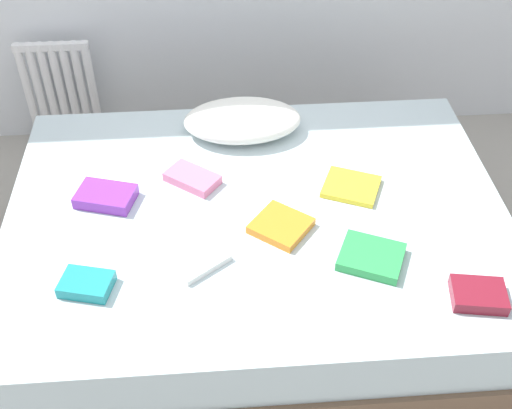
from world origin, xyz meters
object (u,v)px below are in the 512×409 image
Objects in this scene: pillow at (242,120)px; textbook_orange at (281,226)px; textbook_white at (199,260)px; textbook_yellow at (351,187)px; textbook_purple at (106,196)px; textbook_teal at (86,284)px; bed at (257,254)px; radiator at (60,87)px; textbook_green at (371,257)px; textbook_maroon at (478,295)px; textbook_pink at (192,178)px.

textbook_orange is at bearing -80.72° from pillow.
textbook_yellow is (0.62, 0.36, -0.00)m from textbook_white.
textbook_orange is at bearing -0.97° from textbook_purple.
bed is at bearing 44.75° from textbook_teal.
textbook_teal is at bearing -77.33° from radiator.
textbook_orange is at bearing 33.58° from textbook_teal.
pillow is at bearing 70.73° from textbook_teal.
textbook_green is 0.36m from textbook_orange.
textbook_teal is (-1.01, -0.46, 0.01)m from textbook_yellow.
textbook_maroon is at bearing 6.23° from textbook_orange.
textbook_purple is 0.71m from textbook_orange.
textbook_white is at bearing 175.09° from textbook_maroon.
textbook_teal is 0.89× the size of textbook_orange.
textbook_yellow is 1.24× the size of textbook_teal.
pillow is 0.66m from textbook_orange.
textbook_purple reaches higher than textbook_pink.
radiator is 1.25m from textbook_pink.
textbook_white is 0.62m from textbook_green.
textbook_orange is (0.31, 0.15, 0.00)m from textbook_white.
textbook_orange is (0.08, -0.12, 0.27)m from bed.
radiator is 2.41× the size of textbook_pink.
textbook_purple is 1.01× the size of textbook_green.
textbook_pink is at bearing 31.80° from textbook_purple.
textbook_purple is 0.35m from textbook_pink.
textbook_maroon is at bearing 1.80° from textbook_pink.
textbook_maroon is at bearing -54.80° from pillow.
textbook_orange is at bearing -55.37° from bed.
textbook_pink is 0.65m from textbook_yellow.
radiator is 2.62× the size of textbook_white.
radiator is 2.40m from textbook_maroon.
radiator is 2.34× the size of textbook_green.
textbook_maroon is at bearing -38.86° from textbook_yellow.
pillow is at bearing 140.62° from textbook_green.
textbook_white is 1.09× the size of textbook_maroon.
textbook_maroon is at bearing -45.59° from radiator.
pillow reaches higher than textbook_yellow.
textbook_purple is at bearing -71.32° from radiator.
textbook_green reaches higher than textbook_yellow.
textbook_yellow is (0.98, -0.00, -0.01)m from textbook_purple.
textbook_purple is 1.04× the size of textbook_yellow.
textbook_purple is 0.46m from textbook_teal.
textbook_white is (-0.21, -0.80, -0.05)m from pillow.
textbook_maroon is (0.32, -0.21, 0.00)m from textbook_green.
textbook_green reaches higher than textbook_white.
textbook_yellow is (0.00, 0.40, -0.01)m from textbook_green.
bed is at bearing 7.47° from textbook_purple.
pillow reaches higher than textbook_green.
textbook_pink is 1.10× the size of textbook_orange.
bed is 0.56m from textbook_green.
textbook_pink is 1.19× the size of textbook_maroon.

